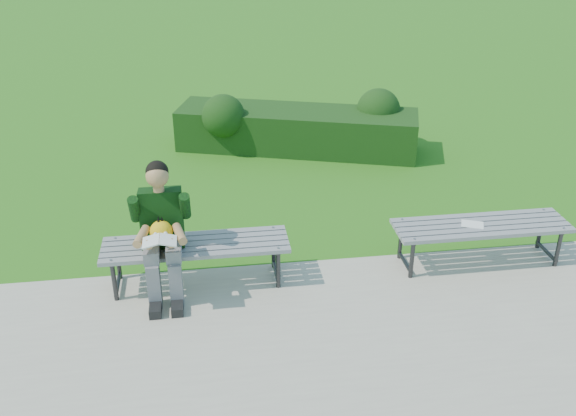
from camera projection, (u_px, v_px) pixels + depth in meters
name	position (u px, v px, depth m)	size (l,w,h in m)	color
ground	(298.00, 264.00, 6.75)	(80.00, 80.00, 0.00)	#217F19
walkway	(331.00, 375.00, 5.20)	(30.00, 3.50, 0.02)	#AFA294
hedge	(298.00, 126.00, 9.52)	(3.63, 1.90, 0.89)	#0F3D10
bench_left	(196.00, 248.00, 6.22)	(1.80, 0.50, 0.46)	gray
bench_right	(481.00, 229.00, 6.57)	(1.80, 0.50, 0.46)	gray
seated_boy	(162.00, 228.00, 5.97)	(0.56, 0.76, 1.31)	slate
paper_sheet	(472.00, 224.00, 6.54)	(0.26, 0.23, 0.01)	white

